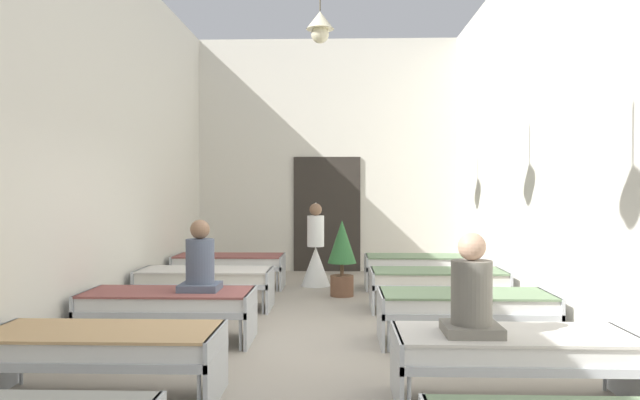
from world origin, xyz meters
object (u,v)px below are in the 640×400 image
bed_left_row_3 (206,278)px  bed_right_row_4 (420,263)px  nurse_near_aisle (316,256)px  bed_right_row_3 (437,279)px  potted_plant (342,252)px  bed_left_row_1 (103,346)px  bed_right_row_1 (514,350)px  patient_seated_secondary (472,297)px  bed_left_row_4 (230,263)px  patient_seated_primary (200,264)px  bed_right_row_2 (465,305)px  bed_left_row_2 (169,303)px

bed_left_row_3 → bed_right_row_4: bearing=29.8°
bed_left_row_3 → nurse_near_aisle: (1.50, 2.14, 0.09)m
bed_right_row_3 → potted_plant: size_ratio=1.55×
bed_left_row_1 → bed_right_row_1: 3.31m
bed_right_row_4 → patient_seated_secondary: 5.79m
bed_left_row_1 → bed_right_row_1: same height
bed_left_row_3 → patient_seated_secondary: (2.96, -3.86, 0.43)m
bed_right_row_4 → nurse_near_aisle: bearing=172.4°
bed_right_row_3 → nurse_near_aisle: 2.81m
bed_right_row_1 → patient_seated_secondary: bearing=-169.8°
bed_right_row_1 → bed_left_row_4: bearing=120.2°
bed_right_row_1 → bed_left_row_4: 6.59m
nurse_near_aisle → bed_right_row_1: bearing=45.2°
bed_left_row_1 → bed_right_row_3: 5.04m
patient_seated_secondary → potted_plant: size_ratio=0.65×
bed_right_row_3 → bed_right_row_4: bearing=90.0°
bed_right_row_4 → patient_seated_primary: 4.81m
bed_right_row_2 → patient_seated_primary: bearing=179.2°
bed_left_row_1 → potted_plant: bearing=68.2°
bed_left_row_4 → patient_seated_primary: size_ratio=2.37×
bed_right_row_3 → bed_left_row_3: bearing=180.0°
bed_right_row_1 → patient_seated_primary: 3.57m
bed_left_row_4 → potted_plant: 2.13m
bed_right_row_1 → bed_left_row_3: (-3.31, 3.80, 0.00)m
bed_left_row_3 → patient_seated_primary: patient_seated_primary is taller
patient_seated_secondary → nurse_near_aisle: bearing=103.7°
bed_right_row_2 → nurse_near_aisle: bearing=114.2°
bed_left_row_2 → bed_left_row_3: (0.00, 1.90, 0.00)m
bed_right_row_3 → bed_right_row_1: bearing=-90.0°
bed_left_row_2 → nurse_near_aisle: size_ratio=1.28×
bed_left_row_1 → patient_seated_secondary: patient_seated_secondary is taller
bed_left_row_2 → bed_left_row_3: size_ratio=1.00×
patient_seated_primary → potted_plant: (1.61, 2.97, -0.16)m
bed_left_row_3 → bed_right_row_3: size_ratio=1.00×
patient_seated_secondary → bed_left_row_3: bearing=127.5°
bed_right_row_2 → patient_seated_secondary: (-0.35, -1.96, 0.43)m
bed_right_row_4 → patient_seated_secondary: (-0.35, -5.76, 0.43)m
nurse_near_aisle → patient_seated_secondary: nurse_near_aisle is taller
bed_left_row_3 → nurse_near_aisle: 2.61m
bed_right_row_4 → patient_seated_primary: (-2.96, -3.76, 0.43)m
bed_left_row_2 → bed_left_row_4: (0.00, 3.80, 0.00)m
bed_right_row_1 → bed_right_row_2: bearing=90.0°
bed_right_row_3 → patient_seated_primary: patient_seated_primary is taller
bed_right_row_1 → patient_seated_primary: size_ratio=2.37×
patient_seated_secondary → potted_plant: 5.08m
bed_left_row_2 → patient_seated_primary: bearing=6.6°
bed_left_row_3 → potted_plant: potted_plant is taller
bed_right_row_1 → bed_right_row_3: same height
bed_left_row_2 → nurse_near_aisle: bearing=69.7°
bed_right_row_2 → nurse_near_aisle: 4.43m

